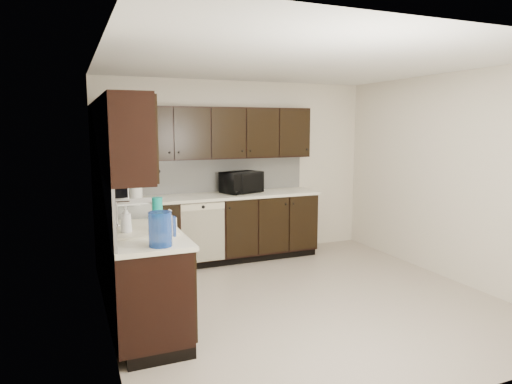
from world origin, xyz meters
TOP-DOWN VIEW (x-y plane):
  - floor at (0.00, 0.00)m, footprint 4.00×4.00m
  - ceiling at (0.00, 0.00)m, footprint 4.00×4.00m
  - wall_back at (0.00, 2.00)m, footprint 4.00×0.02m
  - wall_left at (-2.00, 0.00)m, footprint 0.02×4.00m
  - wall_right at (2.00, 0.00)m, footprint 0.02×4.00m
  - wall_front at (0.00, -2.00)m, footprint 4.00×0.02m
  - lower_cabinets at (-1.01, 1.11)m, footprint 3.00×2.80m
  - countertop at (-1.01, 1.11)m, footprint 3.03×2.83m
  - backsplash at (-1.22, 1.32)m, footprint 3.00×2.80m
  - upper_cabinets at (-1.10, 1.20)m, footprint 3.00×2.80m
  - dishwasher at (-0.70, 1.41)m, footprint 0.58×0.04m
  - sink at (-1.68, -0.01)m, footprint 0.54×0.82m
  - microwave at (-0.05, 1.73)m, footprint 0.62×0.51m
  - soap_bottle_a at (-1.48, -0.29)m, footprint 0.11×0.11m
  - soap_bottle_b at (-1.84, -0.19)m, footprint 0.10×0.10m
  - toaster_oven at (-1.75, 1.76)m, footprint 0.40×0.31m
  - storage_bin at (-1.66, 0.49)m, footprint 0.49×0.41m
  - blue_pitcher at (-1.64, -0.70)m, footprint 0.20×0.20m
  - teal_tumbler at (-1.48, 0.29)m, footprint 0.10×0.10m
  - paper_towel_roll at (-1.56, 1.20)m, footprint 0.18×0.18m

SIDE VIEW (x-z plane):
  - floor at x=0.00m, z-range 0.00..0.00m
  - lower_cabinets at x=-1.01m, z-range -0.04..0.86m
  - dishwasher at x=-0.70m, z-range 0.16..0.94m
  - sink at x=-1.68m, z-range 0.67..1.09m
  - countertop at x=-1.01m, z-range 0.90..0.94m
  - storage_bin at x=-1.66m, z-range 0.94..1.11m
  - soap_bottle_a at x=-1.48m, z-range 0.94..1.15m
  - teal_tumbler at x=-1.48m, z-range 0.94..1.17m
  - toaster_oven at x=-1.75m, z-range 0.94..1.17m
  - soap_bottle_b at x=-1.84m, z-range 0.94..1.19m
  - blue_pitcher at x=-1.64m, z-range 0.94..1.21m
  - microwave at x=-0.05m, z-range 0.94..1.23m
  - paper_towel_roll at x=-1.56m, z-range 0.94..1.28m
  - backsplash at x=-1.22m, z-range 0.94..1.42m
  - wall_back at x=0.00m, z-range 0.00..2.50m
  - wall_left at x=-2.00m, z-range 0.00..2.50m
  - wall_right at x=2.00m, z-range 0.00..2.50m
  - wall_front at x=0.00m, z-range 0.00..2.50m
  - upper_cabinets at x=-1.10m, z-range 1.42..2.12m
  - ceiling at x=0.00m, z-range 2.50..2.50m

